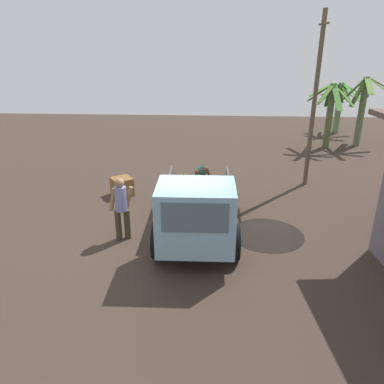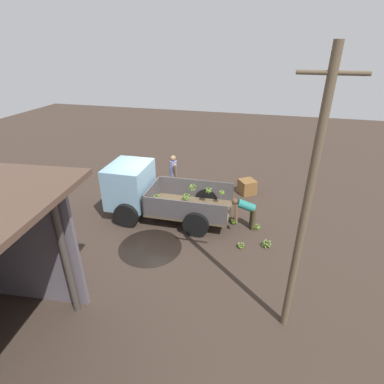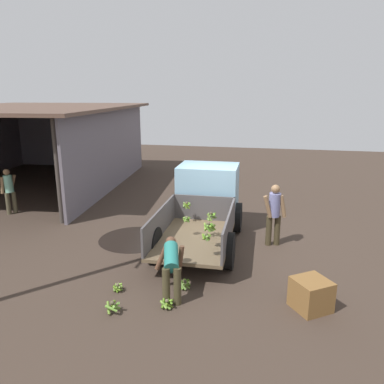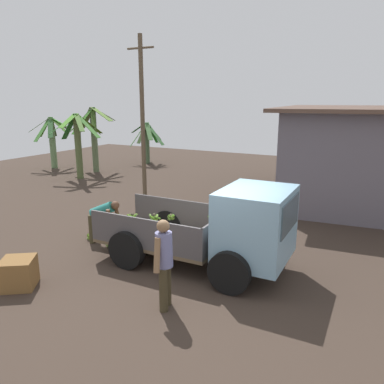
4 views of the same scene
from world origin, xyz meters
TOP-DOWN VIEW (x-y plane):
  - ground at (0.00, 0.00)m, footprint 36.00×36.00m
  - mud_patch_0 at (-0.54, 2.31)m, footprint 1.97×1.97m
  - cargo_truck at (0.40, 0.46)m, footprint 4.37×2.10m
  - utility_pole at (-4.53, 4.18)m, footprint 1.04×0.15m
  - banana_palm_0 at (-13.07, 7.74)m, footprint 1.96×2.67m
  - banana_palm_1 at (-9.78, 6.32)m, footprint 2.31×2.67m
  - banana_palm_2 at (-10.29, 7.96)m, footprint 2.81×2.59m
  - person_foreground_visitor at (-0.13, -1.47)m, footprint 0.42×0.64m
  - person_worker_loading at (-3.28, 0.48)m, footprint 0.85×0.71m
  - banana_bunch_on_ground_0 at (-3.69, 0.46)m, footprint 0.27×0.27m
  - banana_bunch_on_ground_1 at (-3.29, 1.63)m, footprint 0.21×0.22m
  - banana_bunch_on_ground_2 at (-4.05, 1.40)m, footprint 0.28×0.28m
  - banana_bunch_on_ground_3 at (-2.91, 0.30)m, footprint 0.26×0.25m
  - wooden_crate_0 at (-3.12, -2.20)m, footprint 0.87×0.87m

SIDE VIEW (x-z plane):
  - ground at x=0.00m, z-range 0.00..0.00m
  - mud_patch_0 at x=-0.54m, z-range 0.00..0.01m
  - banana_bunch_on_ground_1 at x=-3.29m, z-range 0.01..0.19m
  - banana_bunch_on_ground_0 at x=-3.69m, z-range 0.01..0.20m
  - banana_bunch_on_ground_3 at x=-2.91m, z-range 0.01..0.22m
  - banana_bunch_on_ground_2 at x=-4.05m, z-range 0.02..0.27m
  - wooden_crate_0 at x=-3.12m, z-range 0.00..0.60m
  - person_worker_loading at x=-3.28m, z-range 0.14..1.28m
  - person_foreground_visitor at x=-0.13m, z-range 0.09..1.76m
  - cargo_truck at x=0.40m, z-range 0.04..1.95m
  - banana_palm_0 at x=-13.07m, z-range 0.12..2.87m
  - banana_palm_1 at x=-9.78m, z-range 0.17..3.21m
  - banana_palm_2 at x=-10.29m, z-range 0.15..3.44m
  - utility_pole at x=-4.53m, z-range 0.09..5.87m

